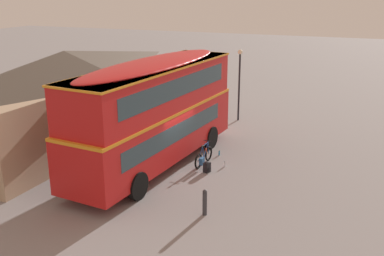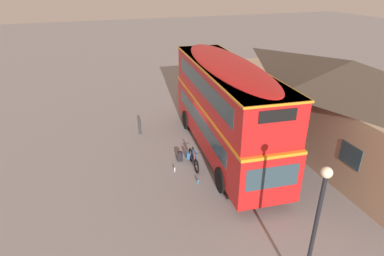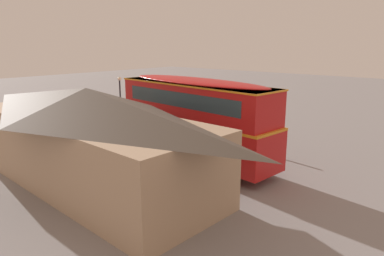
% 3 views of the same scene
% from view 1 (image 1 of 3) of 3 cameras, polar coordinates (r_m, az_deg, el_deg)
% --- Properties ---
extents(ground_plane, '(120.00, 120.00, 0.00)m').
position_cam_1_polar(ground_plane, '(20.14, -3.36, -5.11)').
color(ground_plane, gray).
extents(double_decker_bus, '(10.65, 3.54, 4.79)m').
position_cam_1_polar(double_decker_bus, '(19.66, -4.69, 2.44)').
color(double_decker_bus, black).
rests_on(double_decker_bus, ground).
extents(touring_bicycle, '(1.74, 0.46, 1.00)m').
position_cam_1_polar(touring_bicycle, '(20.33, 1.46, -3.73)').
color(touring_bicycle, black).
rests_on(touring_bicycle, ground).
extents(backpack_on_ground, '(0.34, 0.34, 0.49)m').
position_cam_1_polar(backpack_on_ground, '(19.61, 1.91, -4.91)').
color(backpack_on_ground, black).
rests_on(backpack_on_ground, ground).
extents(water_bottle_blue_sports, '(0.07, 0.07, 0.23)m').
position_cam_1_polar(water_bottle_blue_sports, '(21.60, 3.47, -3.20)').
color(water_bottle_blue_sports, '#338CBF').
rests_on(water_bottle_blue_sports, ground).
extents(water_bottle_clear_plastic, '(0.07, 0.07, 0.25)m').
position_cam_1_polar(water_bottle_clear_plastic, '(20.27, 4.16, -4.61)').
color(water_bottle_clear_plastic, silver).
rests_on(water_bottle_clear_plastic, ground).
extents(pub_building, '(14.54, 6.04, 4.67)m').
position_cam_1_polar(pub_building, '(24.11, -15.54, 4.03)').
color(pub_building, tan).
rests_on(pub_building, ground).
extents(street_lamp, '(0.28, 0.28, 4.26)m').
position_cam_1_polar(street_lamp, '(26.82, 6.03, 6.49)').
color(street_lamp, black).
rests_on(street_lamp, ground).
extents(kerb_bollard, '(0.16, 0.16, 0.97)m').
position_cam_1_polar(kerb_bollard, '(16.00, 1.63, -9.36)').
color(kerb_bollard, '#333338').
rests_on(kerb_bollard, ground).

